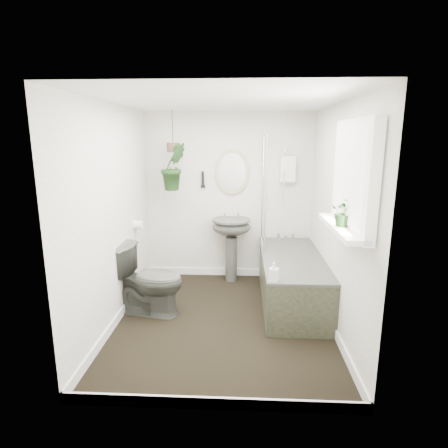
{
  "coord_description": "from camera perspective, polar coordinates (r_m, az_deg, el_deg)",
  "views": [
    {
      "loc": [
        0.2,
        -3.77,
        1.95
      ],
      "look_at": [
        0.0,
        0.15,
        1.05
      ],
      "focal_mm": 30.0,
      "sensor_mm": 36.0,
      "label": 1
    }
  ],
  "objects": [
    {
      "name": "pedestal_sink",
      "position": [
        5.18,
        1.1,
        -3.99
      ],
      "size": [
        0.54,
        0.47,
        0.89
      ],
      "primitive_type": null,
      "rotation": [
        0.0,
        0.0,
        -0.05
      ],
      "color": "#3D3F39",
      "rests_on": "floor"
    },
    {
      "name": "wall_right",
      "position": [
        3.97,
        16.86,
        0.73
      ],
      "size": [
        0.02,
        2.8,
        2.3
      ],
      "primitive_type": "cube",
      "color": "white",
      "rests_on": "ground"
    },
    {
      "name": "oval_mirror",
      "position": [
        5.16,
        1.22,
        7.92
      ],
      "size": [
        0.46,
        0.03,
        0.62
      ],
      "primitive_type": "ellipsoid",
      "color": "tan",
      "rests_on": "wall_back"
    },
    {
      "name": "ceiling",
      "position": [
        3.79,
        -0.12,
        18.38
      ],
      "size": [
        2.3,
        2.8,
        0.02
      ],
      "primitive_type": "cube",
      "color": "white",
      "rests_on": "ground"
    },
    {
      "name": "window_blinds",
      "position": [
        3.2,
        18.39,
        6.88
      ],
      "size": [
        0.01,
        0.86,
        0.76
      ],
      "primitive_type": "cube",
      "color": "white",
      "rests_on": "wall_right"
    },
    {
      "name": "floor",
      "position": [
        4.25,
        -0.11,
        -14.53
      ],
      "size": [
        2.3,
        2.8,
        0.02
      ],
      "primitive_type": "cube",
      "color": "black",
      "rests_on": "ground"
    },
    {
      "name": "window_recess",
      "position": [
        3.21,
        19.17,
        6.85
      ],
      "size": [
        0.08,
        1.0,
        0.9
      ],
      "primitive_type": "cube",
      "color": "white",
      "rests_on": "wall_right"
    },
    {
      "name": "soap_bottle",
      "position": [
        3.71,
        7.6,
        -7.22
      ],
      "size": [
        0.11,
        0.11,
        0.2
      ],
      "primitive_type": "imported",
      "rotation": [
        0.0,
        0.0,
        -0.3
      ],
      "color": "black",
      "rests_on": "bathtub"
    },
    {
      "name": "wall_left",
      "position": [
        4.08,
        -16.6,
        1.08
      ],
      "size": [
        0.02,
        2.8,
        2.3
      ],
      "primitive_type": "cube",
      "color": "white",
      "rests_on": "ground"
    },
    {
      "name": "toilet_roll_holder",
      "position": [
        4.77,
        -12.98,
        -0.13
      ],
      "size": [
        0.11,
        0.11,
        0.11
      ],
      "primitive_type": "cylinder",
      "rotation": [
        0.0,
        1.57,
        0.0
      ],
      "color": "white",
      "rests_on": "wall_left"
    },
    {
      "name": "shower_box",
      "position": [
        5.16,
        9.69,
        8.3
      ],
      "size": [
        0.2,
        0.1,
        0.35
      ],
      "primitive_type": "cube",
      "color": "white",
      "rests_on": "wall_back"
    },
    {
      "name": "wall_front",
      "position": [
        2.5,
        -1.81,
        -5.78
      ],
      "size": [
        2.3,
        0.02,
        2.3
      ],
      "primitive_type": "cube",
      "color": "white",
      "rests_on": "ground"
    },
    {
      "name": "toilet",
      "position": [
        4.34,
        -11.41,
        -8.26
      ],
      "size": [
        0.85,
        0.58,
        0.8
      ],
      "primitive_type": "imported",
      "rotation": [
        0.0,
        0.0,
        1.39
      ],
      "color": "#3D3F39",
      "rests_on": "floor"
    },
    {
      "name": "skirting",
      "position": [
        4.22,
        -0.11,
        -13.81
      ],
      "size": [
        2.3,
        2.8,
        0.1
      ],
      "primitive_type": "cube",
      "color": "white",
      "rests_on": "floor"
    },
    {
      "name": "bath_screen",
      "position": [
        4.81,
        6.13,
        4.85
      ],
      "size": [
        0.04,
        0.72,
        1.4
      ],
      "primitive_type": null,
      "color": "silver",
      "rests_on": "bathtub"
    },
    {
      "name": "hanging_plant",
      "position": [
        4.94,
        -7.68,
        8.65
      ],
      "size": [
        0.43,
        0.41,
        0.61
      ],
      "primitive_type": "imported",
      "rotation": [
        0.0,
        0.0,
        0.57
      ],
      "color": "black",
      "rests_on": "ceiling"
    },
    {
      "name": "window_sill",
      "position": [
        3.26,
        17.45,
        -0.46
      ],
      "size": [
        0.18,
        1.0,
        0.04
      ],
      "primitive_type": "cube",
      "color": "white",
      "rests_on": "wall_right"
    },
    {
      "name": "sill_plant",
      "position": [
        3.19,
        17.85,
        1.76
      ],
      "size": [
        0.25,
        0.23,
        0.24
      ],
      "primitive_type": "imported",
      "rotation": [
        0.0,
        0.0,
        -0.26
      ],
      "color": "black",
      "rests_on": "window_sill"
    },
    {
      "name": "wall_sconce",
      "position": [
        5.18,
        -3.24,
        6.82
      ],
      "size": [
        0.04,
        0.04,
        0.22
      ],
      "primitive_type": "cylinder",
      "color": "black",
      "rests_on": "wall_back"
    },
    {
      "name": "hanging_pot",
      "position": [
        4.93,
        -7.77,
        11.49
      ],
      "size": [
        0.16,
        0.16,
        0.12
      ],
      "primitive_type": "cylinder",
      "color": "#4B392A",
      "rests_on": "ceiling"
    },
    {
      "name": "bathtub",
      "position": [
        4.62,
        10.3,
        -8.36
      ],
      "size": [
        0.72,
        1.72,
        0.58
      ],
      "primitive_type": null,
      "color": "#3D3F39",
      "rests_on": "floor"
    },
    {
      "name": "wall_back",
      "position": [
        5.24,
        0.7,
        4.15
      ],
      "size": [
        2.3,
        0.02,
        2.3
      ],
      "primitive_type": "cube",
      "color": "white",
      "rests_on": "ground"
    }
  ]
}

